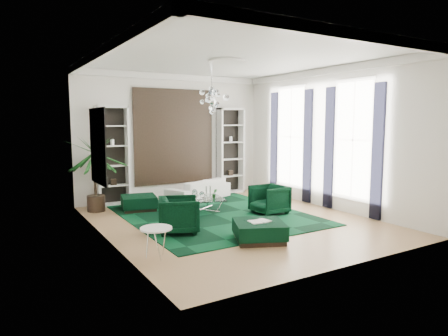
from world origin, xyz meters
TOP-DOWN VIEW (x-y plane):
  - floor at (0.00, 0.00)m, footprint 6.00×7.00m
  - ceiling at (0.00, 0.00)m, footprint 6.00×7.00m
  - wall_back at (0.00, 3.51)m, footprint 6.00×0.02m
  - wall_front at (0.00, -3.51)m, footprint 6.00×0.02m
  - wall_left at (-3.01, 0.00)m, footprint 0.02×7.00m
  - wall_right at (3.01, 0.00)m, footprint 0.02×7.00m
  - crown_molding at (0.00, 0.00)m, footprint 6.00×7.00m
  - ceiling_medallion at (0.00, 0.30)m, footprint 0.90×0.90m
  - tapestry at (0.00, 3.46)m, footprint 2.50×0.06m
  - shelving_left at (-1.95, 3.31)m, footprint 0.90×0.38m
  - shelving_right at (1.95, 3.31)m, footprint 0.90×0.38m
  - painting at (-2.97, 0.60)m, footprint 0.04×1.30m
  - window_near at (2.99, -0.90)m, footprint 0.03×1.10m
  - curtain_near_a at (2.96, -1.68)m, footprint 0.07×0.30m
  - curtain_near_b at (2.96, -0.12)m, footprint 0.07×0.30m
  - window_far at (2.99, 1.50)m, footprint 0.03×1.10m
  - curtain_far_a at (2.96, 0.72)m, footprint 0.07×0.30m
  - curtain_far_b at (2.96, 2.28)m, footprint 0.07×0.30m
  - rug at (-0.12, 0.81)m, footprint 4.20×5.00m
  - sofa at (0.47, 2.76)m, footprint 2.29×1.55m
  - armchair_left at (-1.54, -0.24)m, footprint 1.09×1.07m
  - armchair_right at (1.17, 0.15)m, footprint 0.84×0.82m
  - coffee_table at (-0.25, 1.22)m, footprint 1.32×1.32m
  - ottoman_side at (-1.57, 2.28)m, footprint 1.03×1.03m
  - ottoman_front at (-0.41, -1.60)m, footprint 1.27×1.27m
  - book at (-0.41, -1.60)m, footprint 0.42×0.28m
  - side_table at (-2.55, -1.52)m, footprint 0.68×0.68m
  - palm at (-2.58, 2.75)m, footprint 2.07×2.07m
  - chandelier at (-0.28, 0.56)m, footprint 1.01×1.01m
  - table_plant at (0.03, 0.99)m, footprint 0.17×0.15m

SIDE VIEW (x-z plane):
  - floor at x=0.00m, z-range -0.02..0.00m
  - rug at x=-0.12m, z-range 0.00..0.02m
  - coffee_table at x=-0.25m, z-range 0.00..0.38m
  - ottoman_front at x=-0.41m, z-range 0.00..0.38m
  - ottoman_side at x=-1.57m, z-range 0.00..0.39m
  - side_table at x=-2.55m, z-range 0.00..0.53m
  - sofa at x=0.47m, z-range 0.00..0.62m
  - armchair_right at x=1.17m, z-range 0.00..0.75m
  - armchair_left at x=-1.54m, z-range 0.00..0.77m
  - book at x=-0.41m, z-range 0.38..0.41m
  - table_plant at x=0.03m, z-range 0.38..0.63m
  - palm at x=-2.58m, z-range 0.00..2.54m
  - shelving_left at x=-1.95m, z-range 0.00..2.80m
  - shelving_right at x=1.95m, z-range 0.00..2.80m
  - curtain_near_a at x=2.96m, z-range 0.02..3.27m
  - curtain_near_b at x=2.96m, z-range 0.02..3.27m
  - curtain_far_a at x=2.96m, z-range 0.02..3.27m
  - curtain_far_b at x=2.96m, z-range 0.02..3.27m
  - painting at x=-2.97m, z-range 1.05..2.65m
  - wall_back at x=0.00m, z-range 0.00..3.80m
  - wall_front at x=0.00m, z-range 0.00..3.80m
  - wall_left at x=-3.01m, z-range 0.00..3.80m
  - wall_right at x=3.01m, z-range 0.00..3.80m
  - tapestry at x=0.00m, z-range 0.50..3.30m
  - window_near at x=2.99m, z-range 0.45..3.35m
  - window_far at x=2.99m, z-range 0.45..3.35m
  - chandelier at x=-0.28m, z-range 2.49..3.21m
  - crown_molding at x=0.00m, z-range 3.61..3.79m
  - ceiling_medallion at x=0.00m, z-range 3.75..3.79m
  - ceiling at x=0.00m, z-range 3.80..3.82m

